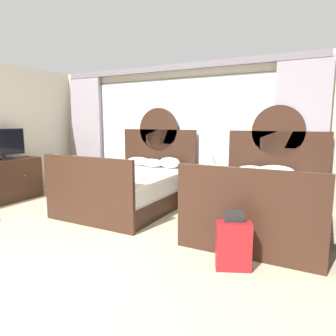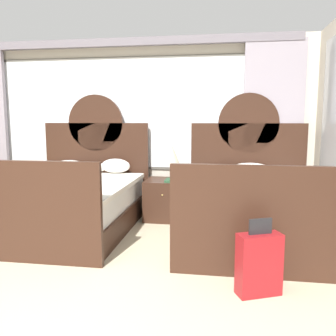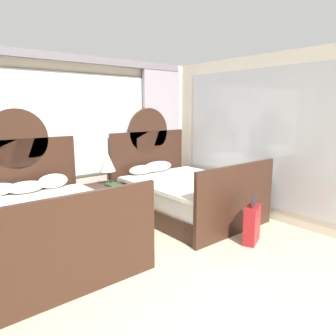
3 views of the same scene
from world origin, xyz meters
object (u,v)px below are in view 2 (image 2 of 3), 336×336
Objects in this scene: table_lamp_on_nightstand at (171,154)px; bed_near_window at (70,201)px; nightstand_between_beds at (166,199)px; book_on_nightstand at (172,180)px; bed_near_mirror at (252,208)px; suitcase_on_floor at (259,264)px.

bed_near_window is at bearing -152.44° from table_lamp_on_nightstand.
table_lamp_on_nightstand is (0.07, -0.01, 0.68)m from nightstand_between_beds.
book_on_nightstand is (0.10, -0.12, 0.31)m from nightstand_between_beds.
book_on_nightstand is (0.03, -0.11, -0.37)m from table_lamp_on_nightstand.
nightstand_between_beds is at bearing 150.33° from bed_near_mirror.
bed_near_window is 1.00× the size of bed_near_mirror.
book_on_nightstand is 0.40× the size of suitcase_on_floor.
table_lamp_on_nightstand is at bearing 106.05° from book_on_nightstand.
bed_near_mirror is 3.43× the size of suitcase_on_floor.
bed_near_window is 1.36m from nightstand_between_beds.
nightstand_between_beds is 2.33× the size of book_on_nightstand.
bed_near_mirror is 1.41m from table_lamp_on_nightstand.
bed_near_window is at bearing 179.87° from bed_near_mirror.
bed_near_window is 1.53m from table_lamp_on_nightstand.
nightstand_between_beds is (1.18, 0.67, -0.09)m from bed_near_window.
book_on_nightstand is (-1.07, 0.55, 0.22)m from bed_near_mirror.
bed_near_mirror is at bearing -27.34° from book_on_nightstand.
bed_near_mirror is (2.36, -0.01, -0.00)m from bed_near_window.
table_lamp_on_nightstand reaches higher than suitcase_on_floor.
book_on_nightstand is at bearing 117.00° from suitcase_on_floor.
bed_near_mirror is at bearing -30.89° from table_lamp_on_nightstand.
nightstand_between_beds is at bearing 171.76° from table_lamp_on_nightstand.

